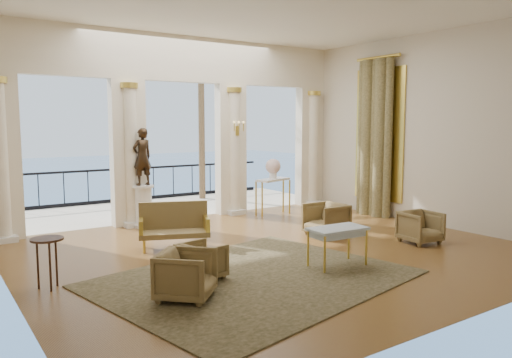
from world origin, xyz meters
TOP-DOWN VIEW (x-y plane):
  - floor at (0.00, 0.00)m, footprint 9.00×9.00m
  - room_walls at (0.00, -1.12)m, footprint 9.00×9.00m
  - arcade at (-0.00, 3.82)m, footprint 9.00×0.56m
  - terrace at (0.00, 5.80)m, footprint 10.00×3.60m
  - balustrade at (0.00, 7.40)m, footprint 9.00×0.06m
  - palm_tree at (2.00, 6.60)m, footprint 2.00×2.00m
  - curtain at (4.28, 1.50)m, footprint 0.33×1.40m
  - window_frame at (4.47, 1.50)m, footprint 0.04×1.60m
  - wall_sconce at (1.40, 3.51)m, footprint 0.30×0.11m
  - rug at (-1.27, -1.21)m, footprint 5.12×4.33m
  - armchair_a at (-2.54, -1.41)m, footprint 0.99×0.99m
  - armchair_b at (2.80, -1.15)m, footprint 0.77×0.73m
  - armchair_c at (1.65, 0.38)m, footprint 0.72×0.77m
  - armchair_d at (-1.95, -0.76)m, footprint 0.66×0.70m
  - settee at (-1.45, 1.29)m, footprint 1.44×1.02m
  - game_table at (0.26, -1.43)m, footprint 1.01×0.59m
  - pedestal at (-1.20, 3.50)m, footprint 0.53×0.53m
  - statue at (-1.20, 3.50)m, footprint 0.53×0.40m
  - console_table at (2.20, 3.05)m, footprint 1.07×0.67m
  - urn at (2.20, 3.05)m, footprint 0.39×0.39m
  - side_table at (-4.00, 0.11)m, footprint 0.46×0.46m

SIDE VIEW (x-z plane):
  - terrace at x=0.00m, z-range -0.10..0.00m
  - floor at x=0.00m, z-range 0.00..0.00m
  - rug at x=-1.27m, z-range 0.00..0.02m
  - armchair_d at x=-1.95m, z-range 0.00..0.63m
  - armchair_b at x=2.80m, z-range 0.00..0.71m
  - armchair_a at x=-2.54m, z-range 0.00..0.74m
  - armchair_c at x=1.65m, z-range 0.00..0.78m
  - balustrade at x=0.00m, z-range -0.11..0.92m
  - settee at x=-1.45m, z-range 0.00..0.87m
  - pedestal at x=-1.20m, z-range -0.02..0.95m
  - game_table at x=0.26m, z-range 0.27..0.93m
  - side_table at x=-4.00m, z-range 0.27..1.02m
  - console_table at x=2.20m, z-range 0.31..1.26m
  - urn at x=2.20m, z-range 0.99..1.51m
  - statue at x=-1.20m, z-range 0.97..2.29m
  - curtain at x=4.28m, z-range -0.03..4.06m
  - window_frame at x=4.47m, z-range 0.40..3.80m
  - wall_sconce at x=1.40m, z-range 2.06..2.40m
  - arcade at x=0.00m, z-range 0.33..4.83m
  - room_walls at x=0.00m, z-range -1.62..7.38m
  - palm_tree at x=2.00m, z-range 1.84..6.34m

